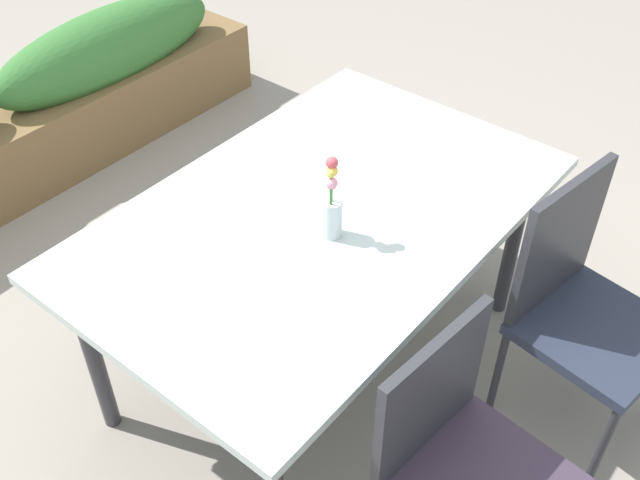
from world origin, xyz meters
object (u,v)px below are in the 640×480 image
dining_table (320,225)px  chair_near_left (464,460)px  chair_near_right (581,301)px  flower_vase (332,207)px  planter_box (5,132)px

dining_table → chair_near_left: (-0.37, -0.81, -0.17)m
chair_near_right → flower_vase: 0.89m
dining_table → planter_box: dining_table is taller
chair_near_right → flower_vase: flower_vase is taller
chair_near_left → planter_box: size_ratio=0.30×
dining_table → flower_vase: (-0.07, -0.11, 0.17)m
chair_near_right → planter_box: bearing=-71.8°
chair_near_left → chair_near_right: (0.76, 0.01, 0.01)m
planter_box → flower_vase: bearing=-89.7°
chair_near_right → flower_vase: size_ratio=3.31×
flower_vase → dining_table: bearing=56.6°
flower_vase → chair_near_right: bearing=-56.6°
dining_table → chair_near_right: bearing=-64.1°
chair_near_left → planter_box: (0.29, 2.72, -0.20)m
chair_near_left → planter_box: 2.75m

